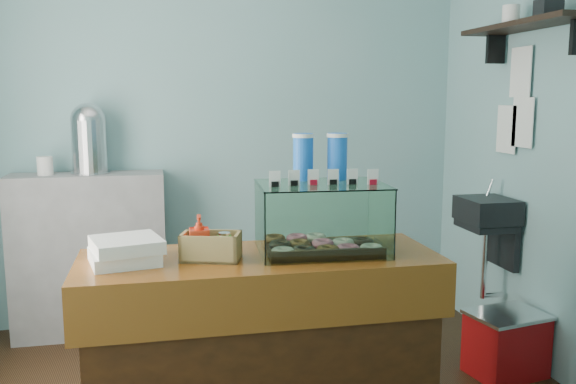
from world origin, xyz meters
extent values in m
cube|color=#7AB1B3|center=(0.00, 1.50, 1.40)|extent=(3.50, 0.04, 2.80)
cube|color=#7AB1B3|center=(0.00, -1.50, 1.40)|extent=(3.50, 0.04, 2.80)
cube|color=#7AB1B3|center=(1.75, 0.00, 1.40)|extent=(0.04, 3.00, 2.80)
cube|color=black|center=(1.58, 0.55, 0.90)|extent=(0.30, 0.35, 0.15)
cube|color=black|center=(1.71, 0.55, 0.70)|extent=(0.04, 0.30, 0.35)
cylinder|color=silver|center=(1.65, 0.65, 1.02)|extent=(0.02, 0.02, 0.12)
cylinder|color=silver|center=(1.58, 0.55, 0.55)|extent=(0.04, 0.04, 0.45)
cube|color=black|center=(1.60, 0.30, 2.00)|extent=(0.25, 1.00, 0.03)
cube|color=black|center=(1.67, 0.70, 1.90)|extent=(0.12, 0.03, 0.18)
cube|color=white|center=(1.73, 0.45, 1.45)|extent=(0.01, 0.21, 0.30)
cube|color=white|center=(1.73, 0.62, 1.40)|extent=(0.01, 0.21, 0.30)
cube|color=white|center=(1.73, 0.50, 1.75)|extent=(0.01, 0.21, 0.30)
cube|color=#48230E|center=(0.00, -0.25, 0.42)|extent=(1.50, 0.56, 0.84)
cube|color=#452409|center=(0.00, -0.25, 0.87)|extent=(1.60, 0.60, 0.06)
cube|color=#452409|center=(0.00, -0.53, 0.75)|extent=(1.60, 0.04, 0.18)
cube|color=#99999B|center=(-0.90, 1.32, 0.55)|extent=(1.00, 0.32, 1.10)
cube|color=black|center=(0.29, -0.23, 0.91)|extent=(0.53, 0.39, 0.02)
torus|color=silver|center=(0.09, -0.33, 0.94)|extent=(0.10, 0.10, 0.03)
torus|color=black|center=(0.18, -0.34, 0.94)|extent=(0.10, 0.10, 0.03)
torus|color=brown|center=(0.28, -0.35, 0.94)|extent=(0.10, 0.10, 0.03)
torus|color=pink|center=(0.38, -0.35, 0.94)|extent=(0.10, 0.10, 0.03)
torus|color=silver|center=(0.47, -0.36, 0.94)|extent=(0.10, 0.10, 0.03)
torus|color=black|center=(0.10, -0.21, 0.94)|extent=(0.10, 0.10, 0.03)
torus|color=brown|center=(0.19, -0.22, 0.94)|extent=(0.10, 0.10, 0.03)
torus|color=pink|center=(0.29, -0.23, 0.94)|extent=(0.10, 0.10, 0.03)
torus|color=silver|center=(0.38, -0.23, 0.94)|extent=(0.10, 0.10, 0.03)
torus|color=black|center=(0.48, -0.24, 0.94)|extent=(0.10, 0.10, 0.03)
torus|color=brown|center=(0.10, -0.09, 0.94)|extent=(0.10, 0.10, 0.03)
torus|color=pink|center=(0.20, -0.10, 0.94)|extent=(0.10, 0.10, 0.03)
torus|color=silver|center=(0.30, -0.11, 0.94)|extent=(0.10, 0.10, 0.03)
cube|color=white|center=(0.28, -0.43, 1.05)|extent=(0.56, 0.04, 0.31)
cube|color=white|center=(0.30, -0.02, 1.05)|extent=(0.56, 0.04, 0.31)
cube|color=white|center=(0.01, -0.21, 1.05)|extent=(0.03, 0.41, 0.31)
cube|color=white|center=(0.57, -0.24, 1.05)|extent=(0.03, 0.41, 0.31)
cube|color=white|center=(0.29, -0.23, 1.21)|extent=(0.60, 0.46, 0.01)
cube|color=white|center=(0.06, -0.26, 1.25)|extent=(0.05, 0.01, 0.07)
cube|color=black|center=(0.06, -0.26, 1.23)|extent=(0.03, 0.02, 0.02)
cube|color=white|center=(0.15, -0.27, 1.25)|extent=(0.05, 0.01, 0.07)
cube|color=black|center=(0.15, -0.27, 1.23)|extent=(0.03, 0.02, 0.02)
cube|color=white|center=(0.24, -0.27, 1.25)|extent=(0.05, 0.01, 0.07)
cube|color=red|center=(0.24, -0.27, 1.23)|extent=(0.03, 0.02, 0.02)
cube|color=white|center=(0.33, -0.28, 1.25)|extent=(0.05, 0.01, 0.07)
cube|color=black|center=(0.33, -0.28, 1.23)|extent=(0.03, 0.02, 0.02)
cube|color=white|center=(0.42, -0.28, 1.25)|extent=(0.05, 0.01, 0.07)
cube|color=black|center=(0.42, -0.28, 1.23)|extent=(0.03, 0.02, 0.02)
cube|color=white|center=(0.51, -0.29, 1.25)|extent=(0.05, 0.01, 0.07)
cube|color=red|center=(0.51, -0.29, 1.23)|extent=(0.03, 0.02, 0.02)
cylinder|color=blue|center=(0.24, -0.09, 1.32)|extent=(0.09, 0.09, 0.22)
cylinder|color=white|center=(0.24, -0.09, 1.42)|extent=(0.10, 0.10, 0.02)
cylinder|color=blue|center=(0.40, -0.10, 1.32)|extent=(0.09, 0.09, 0.22)
cylinder|color=white|center=(0.40, -0.10, 1.42)|extent=(0.10, 0.10, 0.02)
cube|color=tan|center=(-0.22, -0.27, 0.91)|extent=(0.28, 0.22, 0.01)
cube|color=tan|center=(-0.24, -0.34, 0.96)|extent=(0.24, 0.09, 0.12)
cube|color=tan|center=(-0.20, -0.21, 0.96)|extent=(0.24, 0.09, 0.12)
cube|color=tan|center=(-0.33, -0.24, 0.96)|extent=(0.06, 0.15, 0.12)
cube|color=tan|center=(-0.11, -0.31, 0.96)|extent=(0.06, 0.15, 0.12)
imported|color=red|center=(-0.27, -0.26, 1.01)|extent=(0.11, 0.11, 0.19)
cylinder|color=#3A8223|center=(-0.16, -0.29, 0.96)|extent=(0.06, 0.06, 0.10)
cylinder|color=silver|center=(-0.16, -0.29, 1.02)|extent=(0.05, 0.05, 0.01)
cube|color=white|center=(-0.59, -0.24, 0.93)|extent=(0.32, 0.32, 0.05)
cube|color=white|center=(-0.58, -0.25, 0.98)|extent=(0.33, 0.33, 0.05)
cylinder|color=silver|center=(-0.87, 1.33, 1.10)|extent=(0.25, 0.25, 0.01)
cylinder|color=silver|center=(-0.87, 1.33, 1.28)|extent=(0.23, 0.23, 0.34)
sphere|color=silver|center=(-0.87, 1.33, 1.45)|extent=(0.23, 0.23, 0.23)
cube|color=#AD0D10|center=(1.51, 0.15, 0.18)|extent=(0.45, 0.37, 0.35)
cube|color=silver|center=(1.51, 0.15, 0.36)|extent=(0.48, 0.40, 0.02)
camera|label=1|loc=(-0.44, -2.86, 1.60)|focal=38.00mm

